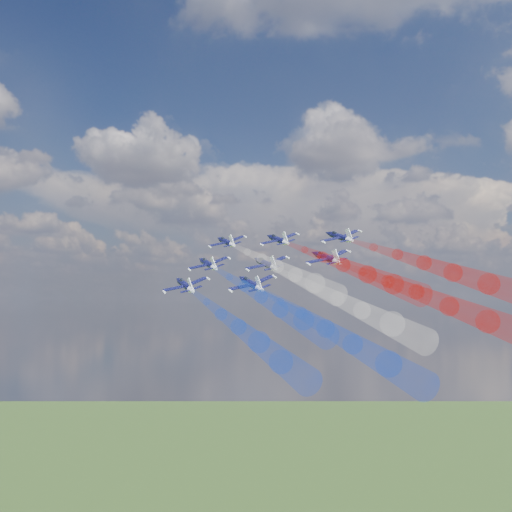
% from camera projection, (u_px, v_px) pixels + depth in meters
% --- Properties ---
extents(jet_lead, '(15.64, 15.73, 8.91)m').
position_uv_depth(jet_lead, '(226.00, 242.00, 155.70)').
color(jet_lead, black).
extents(trail_lead, '(35.74, 37.96, 16.89)m').
position_uv_depth(trail_lead, '(277.00, 266.00, 128.98)').
color(trail_lead, white).
extents(jet_inner_left, '(15.64, 15.73, 8.91)m').
position_uv_depth(jet_inner_left, '(208.00, 264.00, 140.78)').
color(jet_inner_left, black).
extents(trail_inner_left, '(35.74, 37.96, 16.89)m').
position_uv_depth(trail_inner_left, '(261.00, 297.00, 114.06)').
color(trail_inner_left, blue).
extents(jet_inner_right, '(15.64, 15.73, 8.91)m').
position_uv_depth(jet_inner_right, '(278.00, 240.00, 148.52)').
color(jet_inner_right, black).
extents(trail_inner_right, '(35.74, 37.96, 16.89)m').
position_uv_depth(trail_inner_right, '(343.00, 265.00, 121.81)').
color(trail_inner_right, red).
extents(jet_outer_left, '(15.64, 15.73, 8.91)m').
position_uv_depth(jet_outer_left, '(185.00, 285.00, 128.68)').
color(jet_outer_left, black).
extents(trail_outer_left, '(35.74, 37.96, 16.89)m').
position_uv_depth(trail_outer_left, '(239.00, 327.00, 101.97)').
color(trail_outer_left, blue).
extents(jet_center_third, '(15.64, 15.73, 8.91)m').
position_uv_depth(jet_center_third, '(266.00, 264.00, 134.46)').
color(jet_center_third, black).
extents(trail_center_third, '(35.74, 37.96, 16.89)m').
position_uv_depth(trail_center_third, '(337.00, 298.00, 107.75)').
color(trail_center_third, white).
extents(jet_outer_right, '(15.64, 15.73, 8.91)m').
position_uv_depth(jet_outer_right, '(340.00, 237.00, 141.09)').
color(jet_outer_right, black).
extents(trail_outer_right, '(35.74, 37.96, 16.89)m').
position_uv_depth(trail_outer_right, '(424.00, 263.00, 114.37)').
color(trail_outer_right, red).
extents(jet_rear_left, '(15.64, 15.73, 8.91)m').
position_uv_depth(jet_rear_left, '(251.00, 284.00, 123.33)').
color(jet_rear_left, black).
extents(trail_rear_left, '(35.74, 37.96, 16.89)m').
position_uv_depth(trail_rear_left, '(326.00, 328.00, 96.61)').
color(trail_rear_left, blue).
extents(jet_rear_right, '(15.64, 15.73, 8.91)m').
position_uv_depth(jet_rear_right, '(326.00, 258.00, 129.23)').
color(jet_rear_right, black).
extents(trail_rear_right, '(35.74, 37.96, 16.89)m').
position_uv_depth(trail_rear_right, '(417.00, 292.00, 102.51)').
color(trail_rear_right, red).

